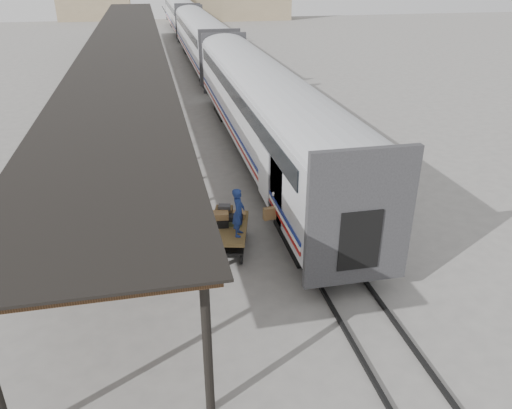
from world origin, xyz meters
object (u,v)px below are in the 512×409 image
object	(u,v)px
baggage_cart	(228,232)
pedestrian	(125,111)
porter	(239,212)
luggage_tug	(141,100)

from	to	relation	value
baggage_cart	pedestrian	distance (m)	16.20
porter	baggage_cart	bearing A→B (deg)	41.99
luggage_tug	pedestrian	world-z (taller)	pedestrian
baggage_cart	luggage_tug	distance (m)	19.60
baggage_cart	pedestrian	xyz separation A→B (m)	(-3.76, 15.75, 0.23)
baggage_cart	porter	bearing A→B (deg)	-54.64
luggage_tug	porter	distance (m)	20.32
luggage_tug	pedestrian	size ratio (longest dim) A/B	0.81
luggage_tug	porter	xyz separation A→B (m)	(3.04, -20.06, 1.13)
porter	pedestrian	xyz separation A→B (m)	(-4.01, 16.40, -0.80)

